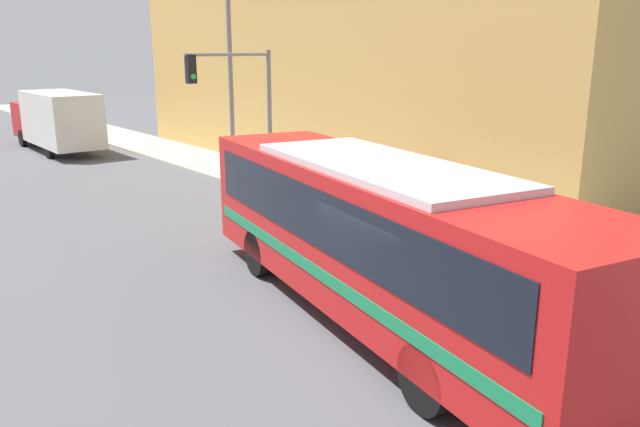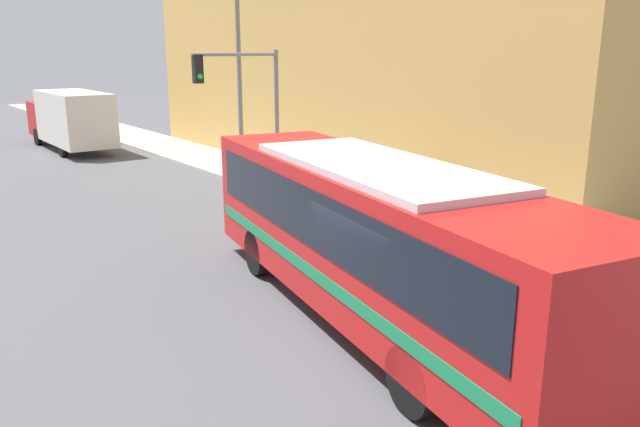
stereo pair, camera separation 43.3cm
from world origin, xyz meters
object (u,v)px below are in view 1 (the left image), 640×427
delivery_truck (56,119)px  pedestrian_near_corner (413,182)px  fire_hydrant (428,222)px  parking_meter (296,170)px  traffic_light_pole (241,95)px  street_lamp (223,61)px  city_bus (379,230)px

delivery_truck → pedestrian_near_corner: (4.83, -19.89, -0.58)m
fire_hydrant → parking_meter: 6.02m
traffic_light_pole → street_lamp: (0.97, 2.78, 1.08)m
delivery_truck → traffic_light_pole: bearing=-81.7°
parking_meter → traffic_light_pole: bearing=120.4°
parking_meter → street_lamp: (-0.05, 4.53, 3.55)m
delivery_truck → traffic_light_pole: (2.09, -14.34, 1.89)m
delivery_truck → street_lamp: (3.07, -11.55, 2.98)m
parking_meter → pedestrian_near_corner: size_ratio=0.75×
traffic_light_pole → pedestrian_near_corner: size_ratio=2.80×
city_bus → street_lamp: street_lamp is taller
pedestrian_near_corner → delivery_truck: bearing=103.6°
delivery_truck → street_lamp: size_ratio=1.09×
city_bus → parking_meter: 9.98m
city_bus → parking_meter: size_ratio=8.51×
city_bus → fire_hydrant: city_bus is taller
city_bus → fire_hydrant: bearing=42.7°
street_lamp → city_bus: bearing=-108.8°
city_bus → fire_hydrant: size_ratio=14.94×
city_bus → pedestrian_near_corner: city_bus is taller
fire_hydrant → city_bus: bearing=-148.4°
fire_hydrant → street_lamp: size_ratio=0.10×
traffic_light_pole → parking_meter: 3.19m
delivery_truck → parking_meter: bearing=-79.0°
traffic_light_pole → pedestrian_near_corner: (2.73, -5.55, -2.47)m
city_bus → pedestrian_near_corner: (6.31, 5.03, -0.74)m
traffic_light_pole → street_lamp: size_ratio=0.64×
delivery_truck → fire_hydrant: (3.12, -22.08, -1.09)m
city_bus → pedestrian_near_corner: size_ratio=6.42×
parking_meter → pedestrian_near_corner: pedestrian_near_corner is taller
city_bus → street_lamp: 14.39m
street_lamp → delivery_truck: bearing=104.9°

